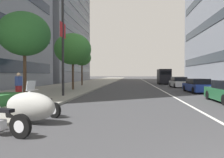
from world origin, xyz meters
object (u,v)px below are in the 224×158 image
(pedestrian_on_plaza, at_px, (19,86))
(street_lamp_with_banners, at_px, (67,31))
(street_tree_by_lamp_post, at_px, (82,58))
(street_tree_near_plaza_corner, at_px, (73,49))
(motorcycle_mid_row, at_px, (30,107))
(car_approaching_light, at_px, (197,86))
(motorcycle_far_end_row, at_px, (41,106))
(street_tree_mid_sidewalk, at_px, (25,34))
(car_lead_in_lane, at_px, (179,82))
(delivery_van_ahead, at_px, (164,76))

(pedestrian_on_plaza, bearing_deg, street_lamp_with_banners, -122.09)
(street_tree_by_lamp_post, xyz_separation_m, pedestrian_on_plaza, (-17.97, -0.14, -3.17))
(street_tree_near_plaza_corner, xyz_separation_m, pedestrian_on_plaza, (-9.24, 0.96, -3.42))
(street_tree_near_plaza_corner, distance_m, pedestrian_on_plaza, 9.90)
(street_lamp_with_banners, relative_size, pedestrian_on_plaza, 4.64)
(street_tree_near_plaza_corner, bearing_deg, motorcycle_mid_row, -169.85)
(street_tree_near_plaza_corner, bearing_deg, car_approaching_light, -93.02)
(motorcycle_far_end_row, distance_m, street_lamp_with_banners, 8.49)
(motorcycle_mid_row, height_order, street_tree_mid_sidewalk, street_tree_mid_sidewalk)
(street_lamp_with_banners, xyz_separation_m, street_tree_by_lamp_post, (15.38, 2.54, -0.79))
(car_approaching_light, xyz_separation_m, street_tree_mid_sidewalk, (-7.54, 13.70, 3.88))
(street_tree_by_lamp_post, bearing_deg, motorcycle_far_end_row, -170.87)
(motorcycle_far_end_row, relative_size, street_tree_by_lamp_post, 0.37)
(motorcycle_mid_row, distance_m, motorcycle_far_end_row, 1.44)
(street_lamp_with_banners, distance_m, pedestrian_on_plaza, 5.30)
(street_lamp_with_banners, bearing_deg, car_lead_in_lane, -37.95)
(delivery_van_ahead, bearing_deg, street_lamp_with_banners, 157.83)
(motorcycle_mid_row, xyz_separation_m, motorcycle_far_end_row, (1.41, 0.21, -0.17))
(motorcycle_mid_row, xyz_separation_m, street_tree_by_lamp_post, (23.88, 3.82, 3.58))
(car_approaching_light, height_order, pedestrian_on_plaza, pedestrian_on_plaza)
(motorcycle_mid_row, distance_m, car_approaching_light, 17.55)
(motorcycle_far_end_row, bearing_deg, car_lead_in_lane, -89.75)
(car_approaching_light, distance_m, car_lead_in_lane, 8.29)
(motorcycle_far_end_row, bearing_deg, delivery_van_ahead, -81.34)
(street_tree_near_plaza_corner, relative_size, pedestrian_on_plaza, 3.47)
(street_tree_mid_sidewalk, relative_size, pedestrian_on_plaza, 3.43)
(delivery_van_ahead, bearing_deg, street_tree_mid_sidewalk, 154.50)
(car_approaching_light, xyz_separation_m, street_lamp_with_banners, (-5.98, 11.20, 4.33))
(car_approaching_light, xyz_separation_m, pedestrian_on_plaza, (-8.57, 13.59, 0.38))
(car_lead_in_lane, xyz_separation_m, street_tree_near_plaza_corner, (-7.62, 12.56, 3.77))
(street_tree_mid_sidewalk, bearing_deg, car_lead_in_lane, -40.74)
(street_tree_mid_sidewalk, distance_m, street_tree_by_lamp_post, 16.94)
(car_approaching_light, height_order, street_lamp_with_banners, street_lamp_with_banners)
(car_lead_in_lane, relative_size, street_lamp_with_banners, 0.53)
(motorcycle_far_end_row, height_order, delivery_van_ahead, delivery_van_ahead)
(street_tree_near_plaza_corner, xyz_separation_m, street_tree_by_lamp_post, (8.73, 1.10, -0.25))
(street_tree_mid_sidewalk, distance_m, street_tree_near_plaza_corner, 8.28)
(pedestrian_on_plaza, bearing_deg, street_tree_mid_sidewalk, -73.07)
(street_tree_by_lamp_post, bearing_deg, street_lamp_with_banners, -170.63)
(motorcycle_mid_row, distance_m, street_tree_by_lamp_post, 24.45)
(motorcycle_mid_row, distance_m, delivery_van_ahead, 34.03)
(street_tree_near_plaza_corner, bearing_deg, street_lamp_with_banners, -167.81)
(car_lead_in_lane, bearing_deg, pedestrian_on_plaza, 139.31)
(motorcycle_far_end_row, distance_m, street_tree_near_plaza_corner, 14.52)
(street_tree_by_lamp_post, bearing_deg, pedestrian_on_plaza, -179.54)
(car_lead_in_lane, bearing_deg, street_tree_mid_sidewalk, 137.29)
(car_approaching_light, distance_m, delivery_van_ahead, 18.29)
(street_lamp_with_banners, relative_size, street_tree_near_plaza_corner, 1.34)
(delivery_van_ahead, height_order, pedestrian_on_plaza, delivery_van_ahead)
(motorcycle_far_end_row, distance_m, street_tree_by_lamp_post, 23.06)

